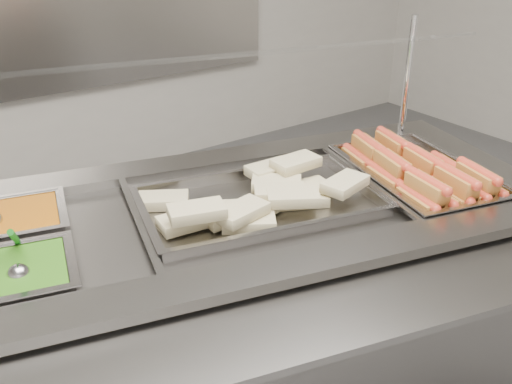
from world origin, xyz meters
TOP-DOWN VIEW (x-y plane):
  - steam_counter at (-0.10, 0.29)m, footprint 1.89×1.18m
  - tray_rail at (-0.22, -0.17)m, footprint 1.68×0.73m
  - sneeze_guard at (-0.05, 0.49)m, footprint 1.56×0.64m
  - pan_hotdogs at (0.47, 0.15)m, footprint 0.43×0.57m
  - pan_wraps at (-0.04, 0.27)m, footprint 0.71×0.52m
  - pan_beans at (-0.65, 0.57)m, footprint 0.33×0.29m
  - pan_peas at (-0.72, 0.30)m, footprint 0.33×0.29m
  - hotdogs_in_buns at (0.45, 0.13)m, footprint 0.35×0.53m
  - tortilla_wraps at (-0.05, 0.26)m, footprint 0.60×0.39m
  - serving_spoon at (-0.69, 0.29)m, footprint 0.07×0.16m

SIDE VIEW (x-z plane):
  - steam_counter at x=-0.10m, z-range 0.00..0.84m
  - tray_rail at x=-0.22m, z-range 0.77..0.82m
  - pan_hotdogs at x=0.47m, z-range 0.75..0.84m
  - pan_beans at x=-0.65m, z-range 0.75..0.85m
  - pan_peas at x=-0.72m, z-range 0.75..0.85m
  - pan_wraps at x=-0.04m, z-range 0.78..0.84m
  - hotdogs_in_buns at x=0.45m, z-range 0.79..0.90m
  - serving_spoon at x=-0.69m, z-range 0.78..0.91m
  - tortilla_wraps at x=-0.05m, z-range 0.80..0.89m
  - sneeze_guard at x=-0.05m, z-range 0.97..1.38m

